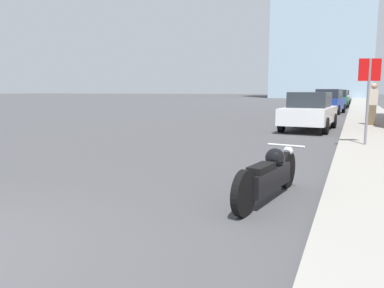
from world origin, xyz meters
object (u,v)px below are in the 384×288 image
object	(u,v)px
parked_car_silver	(343,97)
stop_sign	(369,87)
motorcycle	(269,175)
parked_car_blue	(329,101)
parked_car_green	(338,99)
parked_car_white	(310,111)
pedestrian	(373,103)

from	to	relation	value
parked_car_silver	stop_sign	bearing A→B (deg)	-86.78
motorcycle	stop_sign	bearing A→B (deg)	84.95
parked_car_blue	parked_car_silver	xyz separation A→B (m)	(0.32, 22.25, -0.00)
parked_car_silver	stop_sign	world-z (taller)	stop_sign
parked_car_green	parked_car_silver	world-z (taller)	parked_car_green
motorcycle	parked_car_blue	distance (m)	23.46
parked_car_white	parked_car_silver	distance (m)	34.93
motorcycle	parked_car_blue	bearing A→B (deg)	100.24
motorcycle	parked_car_white	xyz separation A→B (m)	(-0.57, 10.77, 0.42)
motorcycle	parked_car_white	distance (m)	10.80
parked_car_blue	parked_car_silver	bearing A→B (deg)	95.17
motorcycle	pedestrian	xyz separation A→B (m)	(1.88, 12.66, 0.72)
parked_car_white	pedestrian	bearing A→B (deg)	41.04
motorcycle	parked_car_silver	distance (m)	45.70
parked_car_white	parked_car_green	world-z (taller)	parked_car_green
parked_car_blue	pedestrian	distance (m)	11.07
parked_car_silver	stop_sign	size ratio (longest dim) A/B	1.88
parked_car_green	parked_car_silver	xyz separation A→B (m)	(0.07, 12.13, 0.01)
stop_sign	parked_car_silver	bearing A→B (deg)	92.44
parked_car_blue	parked_car_green	bearing A→B (deg)	94.56
parked_car_silver	stop_sign	distance (m)	39.87
pedestrian	parked_car_blue	bearing A→B (deg)	102.73
stop_sign	pedestrian	distance (m)	6.83
pedestrian	parked_car_white	bearing A→B (deg)	-142.33
parked_car_green	parked_car_silver	size ratio (longest dim) A/B	0.90
parked_car_blue	parked_car_green	xyz separation A→B (m)	(0.25, 10.11, -0.01)
parked_car_white	stop_sign	xyz separation A→B (m)	(2.03, -4.90, 0.95)
parked_car_green	pedestrian	world-z (taller)	pedestrian
parked_car_white	parked_car_green	size ratio (longest dim) A/B	1.13
parked_car_blue	stop_sign	xyz separation A→B (m)	(2.02, -17.58, 0.87)
parked_car_white	parked_car_green	distance (m)	22.79
parked_car_blue	pedestrian	xyz separation A→B (m)	(2.44, -10.79, 0.22)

